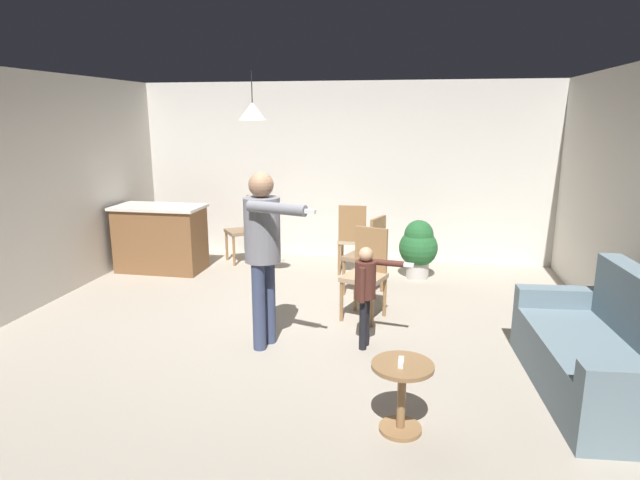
% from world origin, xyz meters
% --- Properties ---
extents(ground, '(7.68, 7.68, 0.00)m').
position_xyz_m(ground, '(0.00, 0.00, 0.00)').
color(ground, '#9E9384').
extents(wall_back, '(6.40, 0.10, 2.70)m').
position_xyz_m(wall_back, '(0.00, 3.20, 1.35)').
color(wall_back, beige).
rests_on(wall_back, ground).
extents(wall_left, '(0.10, 6.40, 2.70)m').
position_xyz_m(wall_left, '(-3.20, 0.00, 1.35)').
color(wall_left, beige).
rests_on(wall_left, ground).
extents(couch_floral, '(0.99, 1.86, 1.00)m').
position_xyz_m(couch_floral, '(2.68, -0.69, 0.33)').
color(couch_floral, slate).
rests_on(couch_floral, ground).
extents(kitchen_counter, '(1.26, 0.66, 0.95)m').
position_xyz_m(kitchen_counter, '(-2.45, 1.94, 0.48)').
color(kitchen_counter, brown).
rests_on(kitchen_counter, ground).
extents(side_table_by_couch, '(0.44, 0.44, 0.52)m').
position_xyz_m(side_table_by_couch, '(1.12, -1.52, 0.33)').
color(side_table_by_couch, olive).
rests_on(side_table_by_couch, ground).
extents(person_adult, '(0.76, 0.64, 1.70)m').
position_xyz_m(person_adult, '(-0.23, -0.30, 1.06)').
color(person_adult, '#384260').
rests_on(person_adult, ground).
extents(person_child, '(0.55, 0.29, 1.00)m').
position_xyz_m(person_child, '(0.72, -0.16, 0.62)').
color(person_child, black).
rests_on(person_child, ground).
extents(dining_chair_by_counter, '(0.54, 0.54, 1.00)m').
position_xyz_m(dining_chair_by_counter, '(0.60, 1.42, 0.55)').
color(dining_chair_by_counter, olive).
rests_on(dining_chair_by_counter, ground).
extents(dining_chair_near_wall, '(0.53, 0.53, 1.00)m').
position_xyz_m(dining_chair_near_wall, '(0.65, 0.66, 0.55)').
color(dining_chair_near_wall, olive).
rests_on(dining_chair_near_wall, ground).
extents(dining_chair_centre_back, '(0.43, 0.43, 1.00)m').
position_xyz_m(dining_chair_centre_back, '(0.29, 2.28, 0.55)').
color(dining_chair_centre_back, olive).
rests_on(dining_chair_centre_back, ground).
extents(dining_chair_spare, '(0.59, 0.59, 1.00)m').
position_xyz_m(dining_chair_spare, '(-1.41, 2.64, 0.55)').
color(dining_chair_spare, olive).
rests_on(dining_chair_spare, ground).
extents(potted_plant_corner, '(0.53, 0.53, 0.81)m').
position_xyz_m(potted_plant_corner, '(1.20, 2.25, 0.45)').
color(potted_plant_corner, '#B7B2AD').
rests_on(potted_plant_corner, ground).
extents(spare_remote_on_table, '(0.04, 0.13, 0.04)m').
position_xyz_m(spare_remote_on_table, '(1.11, -1.53, 0.54)').
color(spare_remote_on_table, white).
rests_on(spare_remote_on_table, side_table_by_couch).
extents(ceiling_light_pendant, '(0.32, 0.32, 0.55)m').
position_xyz_m(ceiling_light_pendant, '(-0.75, 1.08, 2.25)').
color(ceiling_light_pendant, silver).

